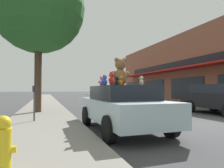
{
  "coord_description": "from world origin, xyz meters",
  "views": [
    {
      "loc": [
        -5.48,
        -5.87,
        1.28
      ],
      "look_at": [
        -2.33,
        3.5,
        1.56
      ],
      "focal_mm": 32.0,
      "sensor_mm": 36.0,
      "label": 1
    }
  ],
  "objects_px": {
    "teddy_bear_giant": "(120,72)",
    "street_tree": "(39,8)",
    "teddy_bear_purple": "(103,83)",
    "teddy_bear_black": "(117,81)",
    "teddy_bear_teal": "(115,81)",
    "fire_hydrant": "(2,146)",
    "teddy_bear_pink": "(102,81)",
    "teddy_bear_orange": "(121,81)",
    "teddy_bear_red": "(112,79)",
    "parked_car_far_center": "(220,98)",
    "teddy_bear_blue": "(105,81)",
    "teddy_bear_cream": "(141,81)",
    "parking_meter": "(34,98)",
    "plush_art_car": "(122,106)"
  },
  "relations": [
    {
      "from": "teddy_bear_giant",
      "to": "street_tree",
      "type": "xyz_separation_m",
      "value": [
        -2.74,
        4.58,
        3.65
      ]
    },
    {
      "from": "teddy_bear_purple",
      "to": "teddy_bear_black",
      "type": "bearing_deg",
      "value": 120.23
    },
    {
      "from": "teddy_bear_teal",
      "to": "street_tree",
      "type": "xyz_separation_m",
      "value": [
        -2.67,
        4.21,
        3.93
      ]
    },
    {
      "from": "teddy_bear_black",
      "to": "fire_hydrant",
      "type": "xyz_separation_m",
      "value": [
        -2.61,
        -2.85,
        -0.99
      ]
    },
    {
      "from": "teddy_bear_pink",
      "to": "teddy_bear_orange",
      "type": "bearing_deg",
      "value": 137.6
    },
    {
      "from": "teddy_bear_giant",
      "to": "teddy_bear_red",
      "type": "height_order",
      "value": "teddy_bear_giant"
    },
    {
      "from": "teddy_bear_black",
      "to": "parked_car_far_center",
      "type": "xyz_separation_m",
      "value": [
        6.6,
        2.32,
        -0.68
      ]
    },
    {
      "from": "teddy_bear_pink",
      "to": "teddy_bear_blue",
      "type": "bearing_deg",
      "value": 96.63
    },
    {
      "from": "teddy_bear_orange",
      "to": "street_tree",
      "type": "height_order",
      "value": "street_tree"
    },
    {
      "from": "teddy_bear_giant",
      "to": "teddy_bear_cream",
      "type": "distance_m",
      "value": 1.1
    },
    {
      "from": "teddy_bear_giant",
      "to": "teddy_bear_purple",
      "type": "bearing_deg",
      "value": -2.91
    },
    {
      "from": "street_tree",
      "to": "teddy_bear_black",
      "type": "bearing_deg",
      "value": -64.28
    },
    {
      "from": "teddy_bear_giant",
      "to": "parking_meter",
      "type": "xyz_separation_m",
      "value": [
        -2.76,
        1.52,
        -0.89
      ]
    },
    {
      "from": "teddy_bear_orange",
      "to": "street_tree",
      "type": "xyz_separation_m",
      "value": [
        -2.63,
        4.87,
        3.95
      ]
    },
    {
      "from": "teddy_bear_pink",
      "to": "fire_hydrant",
      "type": "distance_m",
      "value": 4.44
    },
    {
      "from": "teddy_bear_purple",
      "to": "street_tree",
      "type": "bearing_deg",
      "value": -63.49
    },
    {
      "from": "teddy_bear_cream",
      "to": "teddy_bear_giant",
      "type": "bearing_deg",
      "value": -129.03
    },
    {
      "from": "teddy_bear_blue",
      "to": "teddy_bear_cream",
      "type": "distance_m",
      "value": 1.23
    },
    {
      "from": "plush_art_car",
      "to": "teddy_bear_teal",
      "type": "bearing_deg",
      "value": 87.58
    },
    {
      "from": "parked_car_far_center",
      "to": "teddy_bear_black",
      "type": "bearing_deg",
      "value": -160.6
    },
    {
      "from": "teddy_bear_cream",
      "to": "street_tree",
      "type": "height_order",
      "value": "street_tree"
    },
    {
      "from": "plush_art_car",
      "to": "parked_car_far_center",
      "type": "distance_m",
      "value": 6.77
    },
    {
      "from": "teddy_bear_purple",
      "to": "fire_hydrant",
      "type": "distance_m",
      "value": 4.2
    },
    {
      "from": "teddy_bear_blue",
      "to": "teddy_bear_teal",
      "type": "height_order",
      "value": "teddy_bear_teal"
    },
    {
      "from": "teddy_bear_cream",
      "to": "street_tree",
      "type": "bearing_deg",
      "value": -115.24
    },
    {
      "from": "teddy_bear_orange",
      "to": "parking_meter",
      "type": "relative_size",
      "value": 0.26
    },
    {
      "from": "plush_art_car",
      "to": "fire_hydrant",
      "type": "xyz_separation_m",
      "value": [
        -2.82,
        -2.93,
        -0.21
      ]
    },
    {
      "from": "teddy_bear_black",
      "to": "teddy_bear_cream",
      "type": "distance_m",
      "value": 0.78
    },
    {
      "from": "teddy_bear_red",
      "to": "street_tree",
      "type": "distance_m",
      "value": 7.17
    },
    {
      "from": "teddy_bear_giant",
      "to": "parked_car_far_center",
      "type": "bearing_deg",
      "value": -162.76
    },
    {
      "from": "plush_art_car",
      "to": "teddy_bear_purple",
      "type": "relative_size",
      "value": 17.96
    },
    {
      "from": "teddy_bear_giant",
      "to": "teddy_bear_red",
      "type": "xyz_separation_m",
      "value": [
        -0.67,
        -1.05,
        -0.28
      ]
    },
    {
      "from": "teddy_bear_purple",
      "to": "teddy_bear_black",
      "type": "relative_size",
      "value": 0.81
    },
    {
      "from": "teddy_bear_red",
      "to": "plush_art_car",
      "type": "bearing_deg",
      "value": 179.45
    },
    {
      "from": "teddy_bear_orange",
      "to": "teddy_bear_pink",
      "type": "height_order",
      "value": "teddy_bear_pink"
    },
    {
      "from": "plush_art_car",
      "to": "teddy_bear_orange",
      "type": "distance_m",
      "value": 0.81
    },
    {
      "from": "plush_art_car",
      "to": "teddy_bear_red",
      "type": "height_order",
      "value": "teddy_bear_red"
    },
    {
      "from": "teddy_bear_teal",
      "to": "teddy_bear_pink",
      "type": "relative_size",
      "value": 1.03
    },
    {
      "from": "teddy_bear_purple",
      "to": "teddy_bear_orange",
      "type": "height_order",
      "value": "teddy_bear_orange"
    },
    {
      "from": "teddy_bear_teal",
      "to": "teddy_bear_pink",
      "type": "xyz_separation_m",
      "value": [
        -0.49,
        -0.06,
        -0.0
      ]
    },
    {
      "from": "teddy_bear_purple",
      "to": "teddy_bear_teal",
      "type": "relative_size",
      "value": 0.65
    },
    {
      "from": "teddy_bear_giant",
      "to": "teddy_bear_purple",
      "type": "distance_m",
      "value": 0.69
    },
    {
      "from": "teddy_bear_pink",
      "to": "fire_hydrant",
      "type": "xyz_separation_m",
      "value": [
        -2.35,
        -3.63,
        -1.02
      ]
    },
    {
      "from": "teddy_bear_blue",
      "to": "teddy_bear_black",
      "type": "bearing_deg",
      "value": 91.6
    },
    {
      "from": "teddy_bear_red",
      "to": "parking_meter",
      "type": "xyz_separation_m",
      "value": [
        -2.09,
        2.57,
        -0.61
      ]
    },
    {
      "from": "teddy_bear_orange",
      "to": "teddy_bear_red",
      "type": "xyz_separation_m",
      "value": [
        -0.56,
        -0.76,
        0.02
      ]
    },
    {
      "from": "teddy_bear_giant",
      "to": "teddy_bear_blue",
      "type": "relative_size",
      "value": 2.69
    },
    {
      "from": "teddy_bear_purple",
      "to": "parked_car_far_center",
      "type": "bearing_deg",
      "value": -164.09
    },
    {
      "from": "teddy_bear_purple",
      "to": "teddy_bear_red",
      "type": "xyz_separation_m",
      "value": [
        -0.08,
        -1.09,
        0.07
      ]
    },
    {
      "from": "teddy_bear_blue",
      "to": "parked_car_far_center",
      "type": "xyz_separation_m",
      "value": [
        6.88,
        1.97,
        -0.71
      ]
    }
  ]
}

